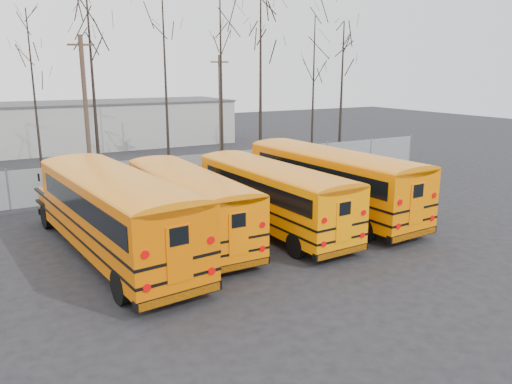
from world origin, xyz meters
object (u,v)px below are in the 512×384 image
bus_c (270,191)px  bus_b (186,199)px  utility_pole_left (86,107)px  bus_a (113,207)px  utility_pole_right (220,107)px  bus_d (328,177)px

bus_c → bus_b: bearing=168.1°
utility_pole_left → bus_b: bearing=-68.6°
bus_a → utility_pole_right: (12.55, 17.02, 2.15)m
bus_d → utility_pole_right: size_ratio=1.49×
bus_b → utility_pole_right: bearing=60.5°
utility_pole_right → bus_a: bearing=-126.1°
bus_c → utility_pole_right: utility_pole_right is taller
bus_c → bus_a: bearing=178.3°
bus_b → bus_c: 3.71m
utility_pole_left → utility_pole_right: size_ratio=1.12×
bus_a → bus_d: size_ratio=1.02×
bus_c → utility_pole_right: bearing=68.7°
bus_c → bus_d: bearing=5.6°
bus_b → utility_pole_left: (-0.96, 14.29, 2.89)m
bus_b → bus_c: bearing=-8.9°
bus_b → bus_d: bus_d is taller
utility_pole_left → bus_a: bearing=-80.7°
bus_b → bus_a: bearing=-166.8°
utility_pole_left → utility_pole_right: utility_pole_left is taller
bus_c → utility_pole_left: utility_pole_left is taller
bus_a → bus_b: (3.15, 0.71, -0.23)m
bus_a → bus_c: bearing=-4.9°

